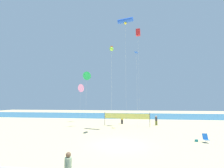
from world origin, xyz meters
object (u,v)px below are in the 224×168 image
Objects in this scene: beachgoer_charcoal_shirt at (156,120)px; kite_lime_inflatable at (112,49)px; volleyball_net at (126,117)px; beach_handbag at (196,141)px; kite_red_box at (138,33)px; kite_green_delta at (87,76)px; kite_blue_tube at (125,21)px; beachgoer_mustard_shirt at (122,119)px; kite_pink_delta at (80,88)px; kite_blue_diamond at (136,53)px; mother_figure at (68,167)px; folding_beach_chair at (206,138)px.

kite_lime_inflatable is at bearing -111.83° from beachgoer_charcoal_shirt.
volleyball_net is at bearing 74.96° from kite_lime_inflatable.
beachgoer_charcoal_shirt is 5.50× the size of beach_handbag.
volleyball_net is 0.46× the size of kite_red_box.
kite_lime_inflatable reaches higher than beachgoer_charcoal_shirt.
kite_red_box is at bearing 6.80° from kite_green_delta.
kite_blue_tube is (-5.12, -5.71, 16.10)m from beachgoer_charcoal_shirt.
volleyball_net is at bearing -148.26° from beachgoer_mustard_shirt.
beach_handbag is at bearing -18.91° from kite_lime_inflatable.
kite_blue_tube is at bearing 141.83° from beach_handbag.
kite_pink_delta is at bearing 154.01° from volleyball_net.
kite_pink_delta is (-9.89, 4.82, 5.41)m from volleyball_net.
kite_blue_diamond is at bearing 128.37° from beach_handbag.
volleyball_net is 0.65× the size of kite_lime_inflatable.
kite_pink_delta is at bearing 101.87° from mother_figure.
kite_blue_diamond reaches higher than beachgoer_mustard_shirt.
mother_figure reaches higher than beach_handbag.
kite_pink_delta is 0.84× the size of kite_green_delta.
kite_pink_delta reaches higher than beach_handbag.
kite_pink_delta is 16.14m from kite_red_box.
folding_beach_chair is at bearing -11.72° from beach_handbag.
beachgoer_mustard_shirt is at bearing 136.01° from kite_red_box.
mother_figure is at bearing -169.72° from beachgoer_mustard_shirt.
kite_green_delta is at bearing -173.20° from kite_red_box.
volleyball_net is at bearing -141.64° from beachgoer_charcoal_shirt.
kite_lime_inflatable is 7.87m from kite_green_delta.
kite_blue_tube is at bearing 55.86° from kite_lime_inflatable.
mother_figure is at bearing -102.72° from kite_red_box.
beachgoer_charcoal_shirt is 1.91× the size of folding_beach_chair.
kite_lime_inflatable reaches higher than kite_green_delta.
volleyball_net is 0.63× the size of kite_blue_diamond.
volleyball_net is at bearing 176.39° from kite_red_box.
kite_lime_inflatable reaches higher than folding_beach_chair.
kite_blue_tube is at bearing -139.02° from kite_blue_diamond.
beachgoer_charcoal_shirt is at bearing 102.04° from beach_handbag.
kite_pink_delta is (-18.48, 14.72, 6.58)m from folding_beach_chair.
folding_beach_chair is 19.81m from kite_red_box.
volleyball_net is at bearing 128.89° from kite_blue_diamond.
mother_figure is at bearing -76.19° from kite_green_delta.
mother_figure is 1.82× the size of folding_beach_chair.
kite_blue_tube is 11.15m from kite_green_delta.
kite_blue_diamond reaches higher than beachgoer_charcoal_shirt.
kite_red_box reaches higher than kite_pink_delta.
folding_beach_chair is at bearing -56.86° from kite_red_box.
beachgoer_mustard_shirt is 0.10× the size of kite_red_box.
beachgoer_charcoal_shirt is at bearing 35.00° from kite_red_box.
mother_figure is 23.10m from beachgoer_charcoal_shirt.
kite_blue_diamond is (-6.76, 7.64, 11.59)m from folding_beach_chair.
kite_blue_diamond reaches higher than mother_figure.
kite_lime_inflatable is (0.50, 13.41, 10.68)m from mother_figure.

